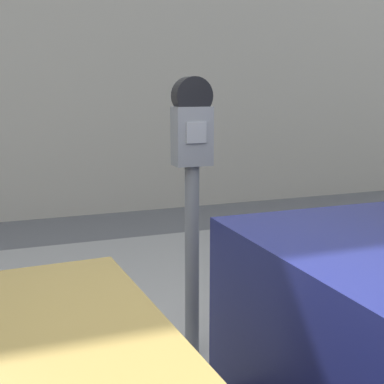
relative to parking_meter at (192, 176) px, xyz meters
name	(u,v)px	position (x,y,z in m)	size (l,w,h in m)	color
sidewalk	(102,304)	(-0.31, 1.04, -1.09)	(24.00, 2.80, 0.14)	#9E9B96
parking_meter	(192,176)	(0.00, 0.00, 0.00)	(0.20, 0.13, 1.53)	slate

